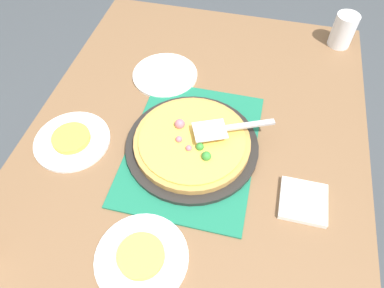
{
  "coord_description": "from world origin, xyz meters",
  "views": [
    {
      "loc": [
        -0.58,
        -0.14,
        1.56
      ],
      "look_at": [
        0.0,
        0.0,
        0.77
      ],
      "focal_mm": 32.67,
      "sensor_mm": 36.0,
      "label": 1
    }
  ],
  "objects_px": {
    "pizza_pan": "(192,145)",
    "served_slice_left": "(141,256)",
    "cup_far": "(343,30)",
    "pizza_server": "(227,128)",
    "plate_far_right": "(72,141)",
    "served_slice_right": "(71,138)",
    "plate_near_left": "(142,258)",
    "napkin_stack": "(303,201)",
    "plate_side": "(165,75)",
    "pizza": "(192,141)"
  },
  "relations": [
    {
      "from": "cup_far",
      "to": "napkin_stack",
      "type": "height_order",
      "value": "cup_far"
    },
    {
      "from": "plate_near_left",
      "to": "pizza_server",
      "type": "height_order",
      "value": "pizza_server"
    },
    {
      "from": "plate_near_left",
      "to": "pizza_server",
      "type": "bearing_deg",
      "value": -18.92
    },
    {
      "from": "plate_near_left",
      "to": "plate_side",
      "type": "relative_size",
      "value": 1.0
    },
    {
      "from": "cup_far",
      "to": "pizza_server",
      "type": "height_order",
      "value": "cup_far"
    },
    {
      "from": "plate_far_right",
      "to": "pizza_pan",
      "type": "bearing_deg",
      "value": -80.44
    },
    {
      "from": "plate_far_right",
      "to": "served_slice_right",
      "type": "distance_m",
      "value": 0.01
    },
    {
      "from": "plate_far_right",
      "to": "served_slice_left",
      "type": "height_order",
      "value": "served_slice_left"
    },
    {
      "from": "pizza_pan",
      "to": "served_slice_right",
      "type": "height_order",
      "value": "served_slice_right"
    },
    {
      "from": "pizza",
      "to": "served_slice_left",
      "type": "relative_size",
      "value": 3.0
    },
    {
      "from": "plate_far_right",
      "to": "plate_side",
      "type": "height_order",
      "value": "same"
    },
    {
      "from": "pizza_pan",
      "to": "pizza_server",
      "type": "height_order",
      "value": "pizza_server"
    },
    {
      "from": "pizza",
      "to": "plate_far_right",
      "type": "xyz_separation_m",
      "value": [
        -0.06,
        0.35,
        -0.03
      ]
    },
    {
      "from": "served_slice_left",
      "to": "cup_far",
      "type": "distance_m",
      "value": 1.04
    },
    {
      "from": "cup_far",
      "to": "plate_side",
      "type": "bearing_deg",
      "value": 118.68
    },
    {
      "from": "served_slice_right",
      "to": "pizza_server",
      "type": "bearing_deg",
      "value": -77.42
    },
    {
      "from": "pizza",
      "to": "pizza_server",
      "type": "distance_m",
      "value": 0.1
    },
    {
      "from": "cup_far",
      "to": "pizza_server",
      "type": "xyz_separation_m",
      "value": [
        -0.56,
        0.33,
        0.01
      ]
    },
    {
      "from": "plate_near_left",
      "to": "napkin_stack",
      "type": "xyz_separation_m",
      "value": [
        0.23,
        -0.36,
        0.0
      ]
    },
    {
      "from": "served_slice_right",
      "to": "pizza",
      "type": "bearing_deg",
      "value": -80.47
    },
    {
      "from": "plate_near_left",
      "to": "pizza_server",
      "type": "xyz_separation_m",
      "value": [
        0.38,
        -0.13,
        0.07
      ]
    },
    {
      "from": "plate_near_left",
      "to": "served_slice_right",
      "type": "xyz_separation_m",
      "value": [
        0.28,
        0.31,
        0.01
      ]
    },
    {
      "from": "pizza_pan",
      "to": "pizza_server",
      "type": "relative_size",
      "value": 1.67
    },
    {
      "from": "plate_side",
      "to": "pizza_server",
      "type": "bearing_deg",
      "value": -133.62
    },
    {
      "from": "cup_far",
      "to": "served_slice_right",
      "type": "bearing_deg",
      "value": 130.48
    },
    {
      "from": "plate_near_left",
      "to": "plate_far_right",
      "type": "distance_m",
      "value": 0.42
    },
    {
      "from": "plate_side",
      "to": "pizza_server",
      "type": "distance_m",
      "value": 0.35
    },
    {
      "from": "plate_far_right",
      "to": "pizza_server",
      "type": "height_order",
      "value": "pizza_server"
    },
    {
      "from": "cup_far",
      "to": "napkin_stack",
      "type": "distance_m",
      "value": 0.71
    },
    {
      "from": "plate_side",
      "to": "cup_far",
      "type": "distance_m",
      "value": 0.66
    },
    {
      "from": "plate_near_left",
      "to": "plate_side",
      "type": "distance_m",
      "value": 0.63
    },
    {
      "from": "plate_side",
      "to": "served_slice_left",
      "type": "height_order",
      "value": "served_slice_left"
    },
    {
      "from": "pizza_pan",
      "to": "served_slice_left",
      "type": "xyz_separation_m",
      "value": [
        -0.34,
        0.04,
        0.01
      ]
    },
    {
      "from": "plate_near_left",
      "to": "plate_side",
      "type": "height_order",
      "value": "same"
    },
    {
      "from": "cup_far",
      "to": "plate_far_right",
      "type": "bearing_deg",
      "value": 130.48
    },
    {
      "from": "plate_far_right",
      "to": "served_slice_right",
      "type": "height_order",
      "value": "served_slice_right"
    },
    {
      "from": "napkin_stack",
      "to": "pizza",
      "type": "bearing_deg",
      "value": 71.85
    },
    {
      "from": "pizza_pan",
      "to": "served_slice_left",
      "type": "height_order",
      "value": "served_slice_left"
    },
    {
      "from": "pizza_pan",
      "to": "plate_near_left",
      "type": "distance_m",
      "value": 0.34
    },
    {
      "from": "plate_side",
      "to": "napkin_stack",
      "type": "distance_m",
      "value": 0.61
    },
    {
      "from": "pizza_server",
      "to": "napkin_stack",
      "type": "bearing_deg",
      "value": -122.02
    },
    {
      "from": "pizza_pan",
      "to": "pizza_server",
      "type": "distance_m",
      "value": 0.11
    },
    {
      "from": "plate_far_right",
      "to": "plate_side",
      "type": "bearing_deg",
      "value": -28.96
    },
    {
      "from": "served_slice_left",
      "to": "served_slice_right",
      "type": "distance_m",
      "value": 0.42
    },
    {
      "from": "plate_near_left",
      "to": "served_slice_left",
      "type": "bearing_deg",
      "value": 90.0
    },
    {
      "from": "plate_near_left",
      "to": "served_slice_left",
      "type": "xyz_separation_m",
      "value": [
        0.0,
        0.0,
        0.01
      ]
    },
    {
      "from": "pizza",
      "to": "plate_far_right",
      "type": "bearing_deg",
      "value": 99.53
    },
    {
      "from": "cup_far",
      "to": "pizza_server",
      "type": "relative_size",
      "value": 0.53
    },
    {
      "from": "cup_far",
      "to": "pizza",
      "type": "bearing_deg",
      "value": 144.89
    },
    {
      "from": "pizza_pan",
      "to": "plate_near_left",
      "type": "xyz_separation_m",
      "value": [
        -0.34,
        0.04,
        -0.01
      ]
    }
  ]
}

